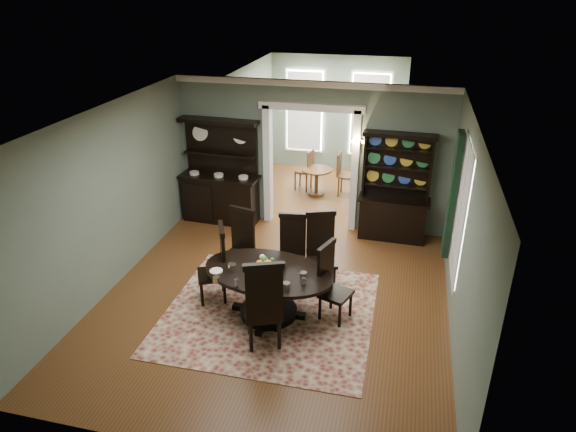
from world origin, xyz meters
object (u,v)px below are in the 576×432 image
at_px(sideboard, 221,186).
at_px(parlor_table, 317,178).
at_px(dining_table, 268,284).
at_px(welsh_dresser, 394,201).

bearing_deg(sideboard, parlor_table, 49.76).
bearing_deg(dining_table, parlor_table, 99.63).
xyz_separation_m(dining_table, parlor_table, (-0.17, 4.91, -0.12)).
height_order(dining_table, parlor_table, dining_table).
bearing_deg(sideboard, dining_table, -55.49).
height_order(sideboard, parlor_table, sideboard).
height_order(dining_table, sideboard, sideboard).
relative_size(dining_table, sideboard, 0.99).
xyz_separation_m(dining_table, sideboard, (-1.89, 3.08, 0.21)).
bearing_deg(welsh_dresser, parlor_table, 137.68).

